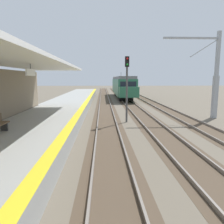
{
  "coord_description": "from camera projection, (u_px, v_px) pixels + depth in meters",
  "views": [
    {
      "loc": [
        1.57,
        0.35,
        3.5
      ],
      "look_at": [
        1.96,
        9.49,
        2.1
      ],
      "focal_mm": 35.2,
      "sensor_mm": 36.0,
      "label": 1
    }
  ],
  "objects": [
    {
      "name": "track_pair_middle",
      "position": [
        143.0,
        117.0,
        20.09
      ],
      "size": [
        2.34,
        120.0,
        0.16
      ],
      "color": "#4C3D2D",
      "rests_on": "ground"
    },
    {
      "name": "approaching_train",
      "position": [
        123.0,
        86.0,
        40.34
      ],
      "size": [
        2.93,
        19.6,
        4.76
      ],
      "color": "#286647",
      "rests_on": "ground"
    },
    {
      "name": "track_pair_far_side",
      "position": [
        180.0,
        116.0,
        20.23
      ],
      "size": [
        2.34,
        120.0,
        0.16
      ],
      "color": "#4C3D2D",
      "rests_on": "ground"
    },
    {
      "name": "track_pair_nearest_platform",
      "position": [
        106.0,
        117.0,
        19.94
      ],
      "size": [
        2.34,
        120.0,
        0.16
      ],
      "color": "#4C3D2D",
      "rests_on": "ground"
    },
    {
      "name": "catenary_pylon_far_side",
      "position": [
        213.0,
        77.0,
        19.16
      ],
      "size": [
        5.0,
        0.4,
        7.5
      ],
      "color": "#9EA3A8",
      "rests_on": "ground"
    },
    {
      "name": "rail_signal_post",
      "position": [
        127.0,
        82.0,
        17.3
      ],
      "size": [
        0.32,
        0.34,
        5.2
      ],
      "color": "#4C4C4C",
      "rests_on": "ground"
    },
    {
      "name": "station_platform",
      "position": [
        46.0,
        121.0,
        15.74
      ],
      "size": [
        5.0,
        80.0,
        0.91
      ],
      "color": "#999993",
      "rests_on": "ground"
    }
  ]
}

